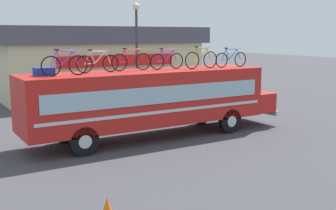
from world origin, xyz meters
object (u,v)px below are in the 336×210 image
rooftop_bicycle_2 (98,63)px  rooftop_bicycle_1 (65,65)px  rooftop_bicycle_5 (201,59)px  rooftop_bicycle_6 (231,59)px  luggage_bag_1 (44,72)px  street_lamp (137,42)px  bus (153,98)px  rooftop_bicycle_3 (131,61)px  rooftop_bicycle_4 (167,60)px  traffic_cone (107,210)px

rooftop_bicycle_2 → rooftop_bicycle_1: bearing=-158.3°
rooftop_bicycle_5 → rooftop_bicycle_6: rooftop_bicycle_5 is taller
luggage_bag_1 → street_lamp: bearing=41.7°
bus → rooftop_bicycle_1: (-3.81, -0.34, 1.55)m
rooftop_bicycle_6 → rooftop_bicycle_1: bearing=179.3°
rooftop_bicycle_3 → street_lamp: (3.36, 5.99, 0.63)m
street_lamp → rooftop_bicycle_3: bearing=-119.2°
rooftop_bicycle_5 → street_lamp: 6.73m
rooftop_bicycle_2 → street_lamp: 7.84m
rooftop_bicycle_4 → street_lamp: 6.46m
rooftop_bicycle_1 → rooftop_bicycle_2: rooftop_bicycle_1 is taller
bus → traffic_cone: bearing=-127.0°
luggage_bag_1 → traffic_cone: size_ratio=1.16×
bus → rooftop_bicycle_4: size_ratio=7.12×
street_lamp → rooftop_bicycle_5: bearing=-92.7°
rooftop_bicycle_3 → rooftop_bicycle_6: size_ratio=1.02×
rooftop_bicycle_1 → traffic_cone: (-1.11, -6.22, -2.95)m
rooftop_bicycle_6 → traffic_cone: size_ratio=2.95×
bus → rooftop_bicycle_4: bearing=12.7°
rooftop_bicycle_6 → luggage_bag_1: bearing=176.3°
rooftop_bicycle_1 → rooftop_bicycle_5: rooftop_bicycle_5 is taller
rooftop_bicycle_5 → traffic_cone: size_ratio=2.84×
rooftop_bicycle_6 → traffic_cone: bearing=-145.1°
rooftop_bicycle_1 → rooftop_bicycle_6: 7.67m
rooftop_bicycle_6 → street_lamp: (-1.28, 6.79, 0.65)m
bus → rooftop_bicycle_6: size_ratio=6.59×
luggage_bag_1 → rooftop_bicycle_2: (2.14, 0.15, 0.23)m
bus → street_lamp: (2.58, 6.37, 2.17)m
rooftop_bicycle_2 → rooftop_bicycle_4: size_ratio=1.08×
street_lamp → rooftop_bicycle_2: bearing=-128.7°
luggage_bag_1 → rooftop_bicycle_4: size_ratio=0.42×
traffic_cone → rooftop_bicycle_6: bearing=34.9°
rooftop_bicycle_3 → street_lamp: street_lamp is taller
rooftop_bicycle_1 → luggage_bag_1: bearing=144.2°
rooftop_bicycle_1 → rooftop_bicycle_5: 6.08m
rooftop_bicycle_3 → rooftop_bicycle_5: size_ratio=1.06×
rooftop_bicycle_5 → street_lamp: (0.32, 6.70, 0.62)m
luggage_bag_1 → street_lamp: (7.02, 6.25, 0.88)m
street_lamp → luggage_bag_1: bearing=-138.3°
rooftop_bicycle_2 → rooftop_bicycle_3: rooftop_bicycle_3 is taller
luggage_bag_1 → street_lamp: 9.44m
bus → rooftop_bicycle_4: 1.74m
rooftop_bicycle_2 → rooftop_bicycle_5: 4.60m
bus → luggage_bag_1: luggage_bag_1 is taller
traffic_cone → rooftop_bicycle_2: bearing=68.9°
traffic_cone → bus: bearing=53.0°
rooftop_bicycle_6 → traffic_cone: 11.10m
rooftop_bicycle_2 → rooftop_bicycle_3: (1.53, 0.11, 0.01)m
rooftop_bicycle_3 → rooftop_bicycle_4: size_ratio=1.10×
street_lamp → traffic_cone: bearing=-120.2°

